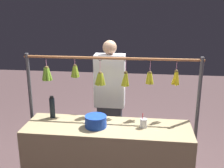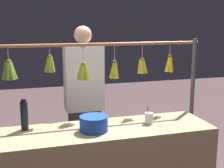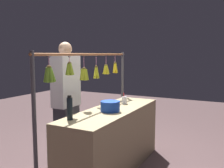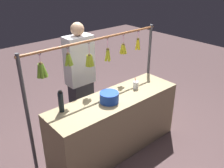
{
  "view_description": "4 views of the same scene",
  "coord_description": "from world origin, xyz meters",
  "views": [
    {
      "loc": [
        -0.4,
        2.85,
        2.19
      ],
      "look_at": [
        -0.05,
        0.0,
        1.36
      ],
      "focal_mm": 43.51,
      "sensor_mm": 36.0,
      "label": 1
    },
    {
      "loc": [
        0.71,
        2.56,
        1.79
      ],
      "look_at": [
        -0.05,
        0.0,
        1.25
      ],
      "focal_mm": 49.61,
      "sensor_mm": 36.0,
      "label": 2
    },
    {
      "loc": [
        2.97,
        1.53,
        1.58
      ],
      "look_at": [
        0.02,
        0.0,
        1.19
      ],
      "focal_mm": 40.78,
      "sensor_mm": 36.0,
      "label": 3
    },
    {
      "loc": [
        1.93,
        2.17,
        2.45
      ],
      "look_at": [
        0.05,
        0.0,
        1.07
      ],
      "focal_mm": 39.64,
      "sensor_mm": 36.0,
      "label": 4
    }
  ],
  "objects": [
    {
      "name": "ground_plane",
      "position": [
        0.0,
        0.0,
        0.0
      ],
      "size": [
        12.0,
        12.0,
        0.0
      ],
      "primitive_type": "plane",
      "color": "#513C3D"
    },
    {
      "name": "market_counter",
      "position": [
        0.0,
        0.0,
        0.42
      ],
      "size": [
        1.93,
        0.58,
        0.85
      ],
      "primitive_type": "cube",
      "color": "tan",
      "rests_on": "ground"
    },
    {
      "name": "display_rack",
      "position": [
        0.06,
        -0.36,
        1.17
      ],
      "size": [
        2.2,
        0.13,
        1.62
      ],
      "color": "#4C4C51",
      "rests_on": "ground"
    },
    {
      "name": "water_bottle",
      "position": [
        0.71,
        -0.17,
        0.98
      ],
      "size": [
        0.07,
        0.07,
        0.28
      ],
      "color": "black",
      "rests_on": "market_counter"
    },
    {
      "name": "blue_bucket",
      "position": [
        0.13,
        0.03,
        0.91
      ],
      "size": [
        0.25,
        0.25,
        0.13
      ],
      "primitive_type": "cylinder",
      "color": "#1941B6",
      "rests_on": "market_counter"
    },
    {
      "name": "drink_cup",
      "position": [
        -0.41,
        -0.02,
        0.9
      ],
      "size": [
        0.08,
        0.08,
        0.17
      ],
      "color": "silver",
      "rests_on": "market_counter"
    },
    {
      "name": "vendor_person",
      "position": [
        0.07,
        -0.72,
        0.86
      ],
      "size": [
        0.42,
        0.23,
        1.75
      ],
      "color": "#2D2D38",
      "rests_on": "ground"
    }
  ]
}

